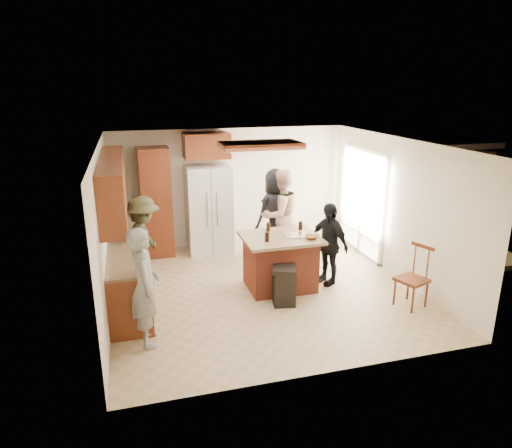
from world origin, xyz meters
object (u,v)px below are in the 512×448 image
object	(u,v)px
refrigerator	(209,209)
spindle_chair	(413,279)
person_side_right	(328,244)
kitchen_island	(280,262)
trash_bin	(284,285)
person_behind_left	(280,215)
person_counter	(144,243)
person_front_left	(145,287)
person_behind_right	(277,213)

from	to	relation	value
refrigerator	spindle_chair	distance (m)	4.28
person_side_right	kitchen_island	world-z (taller)	person_side_right
trash_bin	spindle_chair	size ratio (longest dim) A/B	0.63
kitchen_island	trash_bin	bearing A→B (deg)	-102.76
person_behind_left	refrigerator	bearing A→B (deg)	-55.62
person_counter	refrigerator	bearing A→B (deg)	-25.19
refrigerator	spindle_chair	bearing A→B (deg)	-51.86
person_front_left	person_behind_left	bearing A→B (deg)	-49.82
refrigerator	spindle_chair	world-z (taller)	refrigerator
person_side_right	trash_bin	xyz separation A→B (m)	(-1.00, -0.58, -0.41)
person_side_right	trash_bin	world-z (taller)	person_side_right
kitchen_island	spindle_chair	distance (m)	2.16
person_front_left	person_behind_right	world-z (taller)	person_behind_right
person_side_right	person_front_left	bearing A→B (deg)	-91.74
person_front_left	refrigerator	size ratio (longest dim) A/B	0.92
kitchen_island	person_side_right	bearing A→B (deg)	-2.33
trash_bin	refrigerator	bearing A→B (deg)	104.44
person_front_left	refrigerator	xyz separation A→B (m)	(1.44, 3.32, 0.08)
spindle_chair	person_behind_right	bearing A→B (deg)	117.18
refrigerator	person_side_right	bearing A→B (deg)	-51.70
person_front_left	refrigerator	bearing A→B (deg)	-26.00
trash_bin	spindle_chair	xyz separation A→B (m)	(1.92, -0.60, 0.13)
person_side_right	person_counter	distance (m)	3.15
spindle_chair	person_behind_left	bearing A→B (deg)	118.13
refrigerator	person_front_left	bearing A→B (deg)	-113.39
person_counter	spindle_chair	bearing A→B (deg)	-97.52
person_counter	kitchen_island	distance (m)	2.33
kitchen_island	spindle_chair	xyz separation A→B (m)	(1.78, -1.22, -0.02)
person_behind_right	refrigerator	world-z (taller)	person_behind_right
person_front_left	spindle_chair	world-z (taller)	person_front_left
person_side_right	trash_bin	distance (m)	1.23
person_behind_left	person_counter	distance (m)	2.74
person_counter	person_side_right	bearing A→B (deg)	-84.84
person_behind_left	refrigerator	world-z (taller)	person_behind_left
person_front_left	person_side_right	distance (m)	3.36
person_counter	spindle_chair	xyz separation A→B (m)	(4.00, -1.83, -0.35)
refrigerator	kitchen_island	xyz separation A→B (m)	(0.84, -2.13, -0.43)
person_counter	spindle_chair	distance (m)	4.41
person_side_right	spindle_chair	xyz separation A→B (m)	(0.92, -1.18, -0.27)
person_front_left	person_counter	world-z (taller)	person_front_left
person_front_left	person_behind_left	world-z (taller)	person_behind_left
refrigerator	kitchen_island	world-z (taller)	refrigerator
person_side_right	refrigerator	xyz separation A→B (m)	(-1.71, 2.16, 0.17)
person_behind_right	trash_bin	distance (m)	2.22
person_side_right	person_behind_right	bearing A→B (deg)	175.06
spindle_chair	person_counter	bearing A→B (deg)	155.41
person_behind_right	person_side_right	distance (m)	1.57
refrigerator	person_behind_right	bearing A→B (deg)	-28.13
person_behind_left	trash_bin	size ratio (longest dim) A/B	2.88
person_side_right	refrigerator	size ratio (longest dim) A/B	0.81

